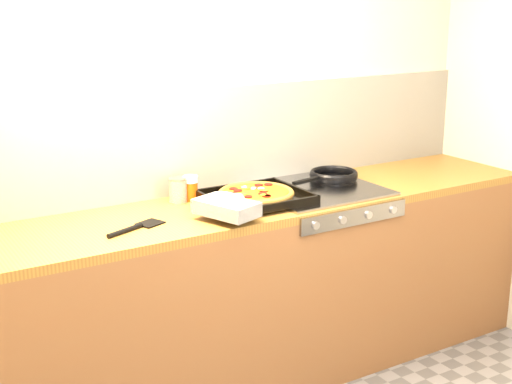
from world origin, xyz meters
TOP-DOWN VIEW (x-y plane):
  - room_shell at (0.00, 1.39)m, footprint 3.20×3.20m
  - counter_run at (0.00, 1.10)m, footprint 3.20×0.62m
  - stovetop at (0.45, 1.10)m, footprint 0.60×0.56m
  - pizza_on_tray at (0.02, 1.03)m, footprint 0.59×0.51m
  - frying_pan at (0.62, 1.17)m, footprint 0.43×0.29m
  - tomato_can at (-0.20, 1.27)m, footprint 0.10×0.10m
  - juice_glass at (-0.14, 1.27)m, footprint 0.08×0.08m
  - wooden_spoon at (0.04, 1.32)m, footprint 0.29×0.12m
  - black_spatula at (-0.52, 1.01)m, footprint 0.28×0.15m

SIDE VIEW (x-z plane):
  - counter_run at x=0.00m, z-range 0.00..0.90m
  - stovetop at x=0.45m, z-range 0.90..0.92m
  - black_spatula at x=-0.52m, z-range 0.90..0.92m
  - wooden_spoon at x=0.04m, z-range 0.90..0.92m
  - frying_pan at x=0.62m, z-range 0.92..0.96m
  - pizza_on_tray at x=0.02m, z-range 0.91..0.98m
  - tomato_can at x=-0.20m, z-range 0.90..1.02m
  - juice_glass at x=-0.14m, z-range 0.90..1.02m
  - room_shell at x=0.00m, z-range -0.45..2.75m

